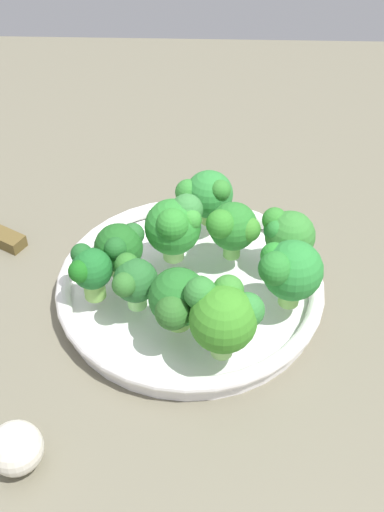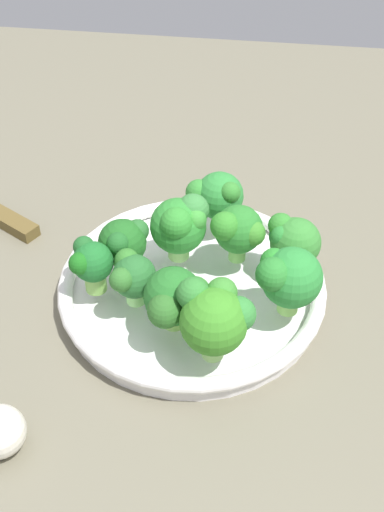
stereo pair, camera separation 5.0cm
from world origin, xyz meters
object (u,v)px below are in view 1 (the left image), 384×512
Objects in this scene: bowl at (192,287)px; broccoli_floret_6 at (92,270)px; broccoli_floret_0 at (123,247)px; broccoli_floret_1 at (136,280)px; broccoli_floret_5 at (208,194)px; broccoli_floret_7 at (182,300)px; garlic_bulb at (18,448)px; broccoli_floret_3 at (226,315)px; broccoli_floret_8 at (289,235)px; broccoli_floret_9 at (291,270)px; broccoli_floret_2 at (235,227)px; broccoli_floret_4 at (177,225)px.

bowl is 11.46cm from broccoli_floret_6.
broccoli_floret_0 reaches higher than broccoli_floret_1.
broccoli_floret_7 is at bearing 172.34° from broccoli_floret_5.
broccoli_floret_1 reaches higher than garlic_bulb.
broccoli_floret_3 reaches higher than broccoli_floret_6.
broccoli_floret_9 is at bearing 176.97° from broccoli_floret_8.
broccoli_floret_5 and broccoli_floret_7 have the same top height.
broccoli_floret_3 reaches higher than broccoli_floret_2.
broccoli_floret_5 is (13.46, -6.80, 0.50)cm from broccoli_floret_1.
garlic_bulb is (-23.28, 12.12, -5.15)cm from broccoli_floret_4.
broccoli_floret_8 reaches higher than broccoli_floret_0.
broccoli_floret_7 reaches higher than bowl.
bowl is 8.66cm from broccoli_floret_7.
broccoli_floret_4 is 1.01× the size of broccoli_floret_9.
broccoli_floret_4 is at bearing 5.29° from broccoli_floret_7.
broccoli_floret_2 reaches higher than garlic_bulb.
broccoli_floret_9 is (-3.88, -16.82, 0.96)cm from broccoli_floret_0.
broccoli_floret_4 is at bearing 153.76° from broccoli_floret_5.
broccoli_floret_6 is at bearing 107.71° from bowl.
bowl is 24.53cm from garlic_bulb.
broccoli_floret_1 is at bearing 128.26° from bowl.
broccoli_floret_3 is 1.25× the size of broccoli_floret_8.
broccoli_floret_3 reaches higher than bowl.
broccoli_floret_8 is (2.50, -17.16, 0.01)cm from broccoli_floret_0.
bowl is 8.38cm from broccoli_floret_1.
broccoli_floret_3 is 1.13× the size of broccoli_floret_7.
broccoli_floret_0 is at bearing 77.01° from broccoli_floret_9.
garlic_bulb is (-13.38, 13.04, -4.33)cm from broccoli_floret_7.
garlic_bulb is at bearing 125.81° from broccoli_floret_9.
bowl is 6.89cm from broccoli_floret_4.
broccoli_floret_6 is (-12.37, 11.23, -0.27)cm from broccoli_floret_5.
broccoli_floret_5 is (9.25, -1.47, 5.40)cm from bowl.
broccoli_floret_6 is at bearing 76.18° from broccoli_floret_1.
broccoli_floret_1 reaches higher than bowl.
broccoli_floret_2 is 1.04× the size of broccoli_floret_5.
broccoli_floret_8 reaches higher than broccoli_floret_1.
broccoli_floret_0 is 11.88cm from broccoli_floret_2.
broccoli_floret_2 is 1.01× the size of broccoli_floret_7.
bowl is 4.11× the size of broccoli_floret_2.
broccoli_floret_8 is (6.10, -19.79, -0.12)cm from broccoli_floret_6.
broccoli_floret_9 reaches higher than broccoli_floret_0.
bowl is 11.86cm from broccoli_floret_9.
bowl is 4.13× the size of broccoli_floret_7.
broccoli_floret_6 is 9.82cm from broccoli_floret_7.
broccoli_floret_0 reaches higher than broccoli_floret_6.
garlic_bulb is (-17.18, 3.98, -4.29)cm from broccoli_floret_6.
broccoli_floret_3 is at bearing 152.29° from broccoli_floret_8.
broccoli_floret_4 is 7.01cm from broccoli_floret_5.
broccoli_floret_8 is (-6.26, -8.56, -0.39)cm from broccoli_floret_5.
broccoli_floret_0 is at bearing 103.95° from broccoli_floret_2.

